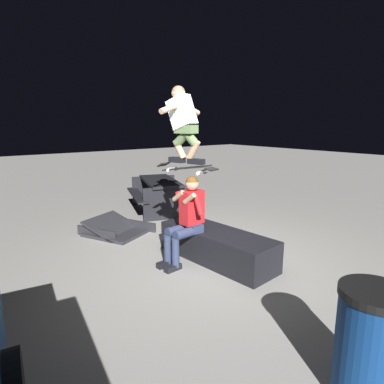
{
  "coord_description": "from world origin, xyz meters",
  "views": [
    {
      "loc": [
        -3.53,
        3.04,
        2.05
      ],
      "look_at": [
        0.18,
        0.18,
        1.06
      ],
      "focal_mm": 30.55,
      "sensor_mm": 36.0,
      "label": 1
    }
  ],
  "objects_px": {
    "ledge_box_main": "(217,245)",
    "skateboard": "(186,168)",
    "person_sitting_on_ledge": "(187,216)",
    "skater_airborne": "(183,121)",
    "trash_bin": "(370,346)",
    "kicker_ramp": "(117,230)",
    "picnic_table_back": "(160,190)"
  },
  "relations": [
    {
      "from": "trash_bin",
      "to": "person_sitting_on_ledge",
      "type": "bearing_deg",
      "value": -8.94
    },
    {
      "from": "kicker_ramp",
      "to": "trash_bin",
      "type": "bearing_deg",
      "value": 177.88
    },
    {
      "from": "ledge_box_main",
      "to": "kicker_ramp",
      "type": "height_order",
      "value": "ledge_box_main"
    },
    {
      "from": "ledge_box_main",
      "to": "kicker_ramp",
      "type": "relative_size",
      "value": 1.48
    },
    {
      "from": "person_sitting_on_ledge",
      "to": "trash_bin",
      "type": "height_order",
      "value": "person_sitting_on_ledge"
    },
    {
      "from": "ledge_box_main",
      "to": "trash_bin",
      "type": "distance_m",
      "value": 2.75
    },
    {
      "from": "skater_airborne",
      "to": "trash_bin",
      "type": "bearing_deg",
      "value": 169.49
    },
    {
      "from": "skater_airborne",
      "to": "kicker_ramp",
      "type": "distance_m",
      "value": 2.6
    },
    {
      "from": "ledge_box_main",
      "to": "skateboard",
      "type": "bearing_deg",
      "value": 31.72
    },
    {
      "from": "person_sitting_on_ledge",
      "to": "skateboard",
      "type": "distance_m",
      "value": 0.72
    },
    {
      "from": "skateboard",
      "to": "kicker_ramp",
      "type": "bearing_deg",
      "value": 14.14
    },
    {
      "from": "kicker_ramp",
      "to": "skater_airborne",
      "type": "bearing_deg",
      "value": -165.93
    },
    {
      "from": "ledge_box_main",
      "to": "person_sitting_on_ledge",
      "type": "bearing_deg",
      "value": 61.25
    },
    {
      "from": "skater_airborne",
      "to": "trash_bin",
      "type": "distance_m",
      "value": 3.53
    },
    {
      "from": "skateboard",
      "to": "kicker_ramp",
      "type": "xyz_separation_m",
      "value": [
        1.65,
        0.41,
        -1.33
      ]
    },
    {
      "from": "person_sitting_on_ledge",
      "to": "kicker_ramp",
      "type": "relative_size",
      "value": 1.01
    },
    {
      "from": "skateboard",
      "to": "trash_bin",
      "type": "height_order",
      "value": "skateboard"
    },
    {
      "from": "skateboard",
      "to": "picnic_table_back",
      "type": "height_order",
      "value": "skateboard"
    },
    {
      "from": "person_sitting_on_ledge",
      "to": "skater_airborne",
      "type": "relative_size",
      "value": 1.16
    },
    {
      "from": "ledge_box_main",
      "to": "picnic_table_back",
      "type": "xyz_separation_m",
      "value": [
        2.97,
        -0.88,
        0.27
      ]
    },
    {
      "from": "person_sitting_on_ledge",
      "to": "trash_bin",
      "type": "bearing_deg",
      "value": 171.06
    },
    {
      "from": "ledge_box_main",
      "to": "skateboard",
      "type": "distance_m",
      "value": 1.26
    },
    {
      "from": "kicker_ramp",
      "to": "picnic_table_back",
      "type": "height_order",
      "value": "picnic_table_back"
    },
    {
      "from": "skater_airborne",
      "to": "person_sitting_on_ledge",
      "type": "bearing_deg",
      "value": 153.25
    },
    {
      "from": "person_sitting_on_ledge",
      "to": "kicker_ramp",
      "type": "height_order",
      "value": "person_sitting_on_ledge"
    },
    {
      "from": "person_sitting_on_ledge",
      "to": "trash_bin",
      "type": "relative_size",
      "value": 1.44
    },
    {
      "from": "skater_airborne",
      "to": "trash_bin",
      "type": "relative_size",
      "value": 1.24
    },
    {
      "from": "ledge_box_main",
      "to": "picnic_table_back",
      "type": "relative_size",
      "value": 0.93
    },
    {
      "from": "trash_bin",
      "to": "skateboard",
      "type": "bearing_deg",
      "value": -10.99
    },
    {
      "from": "skater_airborne",
      "to": "ledge_box_main",
      "type": "bearing_deg",
      "value": -149.88
    },
    {
      "from": "person_sitting_on_ledge",
      "to": "skater_airborne",
      "type": "height_order",
      "value": "skater_airborne"
    },
    {
      "from": "skater_airborne",
      "to": "kicker_ramp",
      "type": "bearing_deg",
      "value": 14.07
    }
  ]
}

